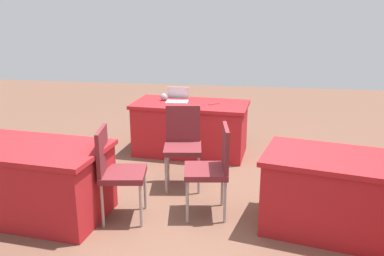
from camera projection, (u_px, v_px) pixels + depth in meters
The scene contains 10 objects.
ground_plane at pixel (207, 213), 4.46m from camera, with size 14.40×14.40×0.00m, color brown.
table_foreground at pixel (191, 128), 6.16m from camera, with size 1.71×0.94×0.77m.
table_mid_left at pixel (360, 197), 3.96m from camera, with size 1.96×1.22×0.77m.
table_back_left at pixel (27, 180), 4.34m from camera, with size 1.77×1.06×0.77m.
chair_near_front at pixel (116, 168), 4.21m from camera, with size 0.50×0.50×0.97m.
chair_tucked_left at pixel (213, 165), 4.29m from camera, with size 0.50×0.50×0.97m.
chair_tucked_right at pixel (183, 141), 5.01m from camera, with size 0.50×0.50×0.97m.
laptop_silver at pixel (177, 99), 6.12m from camera, with size 0.33×0.31×0.21m.
yarn_ball at pixel (164, 97), 6.19m from camera, with size 0.11×0.11×0.11m, color gray.
scissors_red at pixel (214, 104), 5.98m from camera, with size 0.18×0.04×0.01m, color red.
Camera 1 is at (-0.44, 3.99, 2.15)m, focal length 39.13 mm.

